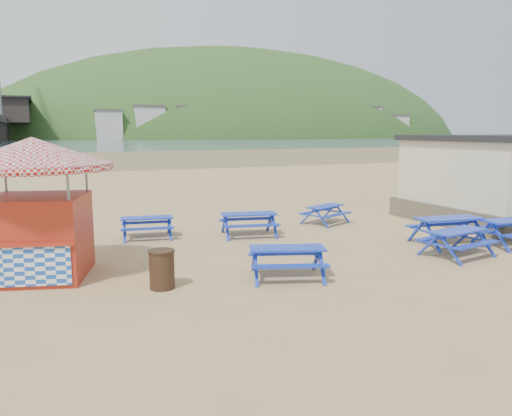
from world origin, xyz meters
name	(u,v)px	position (x,y,z in m)	size (l,w,h in m)	color
ground	(278,251)	(0.00, 0.00, 0.00)	(400.00, 400.00, 0.00)	tan
wet_sand	(87,157)	(0.00, 55.00, 0.00)	(400.00, 400.00, 0.00)	olive
sea	(54,141)	(0.00, 170.00, 0.01)	(400.00, 400.00, 0.00)	#495C69
picnic_table_blue_a	(147,228)	(-2.96, 3.19, 0.33)	(1.77, 1.53, 0.66)	#0D47B4
picnic_table_blue_b	(249,224)	(0.07, 2.21, 0.37)	(1.99, 1.73, 0.73)	#0D47B4
picnic_table_blue_c	(325,215)	(3.42, 3.06, 0.32)	(1.92, 1.77, 0.65)	#0D47B4
picnic_table_blue_d	(287,262)	(-0.93, -2.36, 0.36)	(2.06, 1.86, 0.71)	#0D47B4
picnic_table_blue_e	(457,243)	(4.10, -2.44, 0.36)	(1.91, 1.64, 0.71)	#0D47B4
picnic_table_blue_f	(512,232)	(6.57, -2.12, 0.38)	(1.94, 1.61, 0.76)	#0D47B4
ice_cream_kiosk	(35,190)	(-6.07, 0.01, 2.00)	(4.41, 4.41, 3.18)	#9E2615
litter_bin	(162,269)	(-3.71, -1.98, 0.42)	(0.57, 0.57, 0.83)	#392115
headland_town	(237,156)	(90.00, 229.68, -9.91)	(264.00, 144.00, 108.00)	#2D4C1E
picnic_table_blue_g	(448,231)	(4.93, -1.30, 0.40)	(2.09, 1.77, 0.81)	#0D47B4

